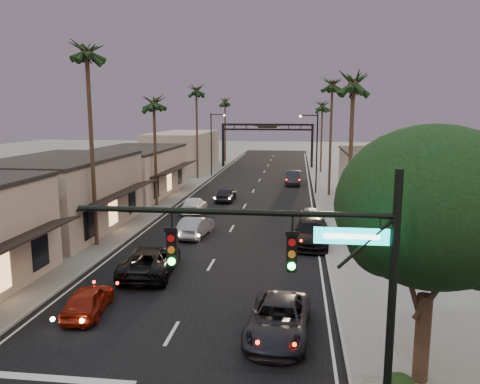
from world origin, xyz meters
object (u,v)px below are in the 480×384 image
(arch, at_px, (267,134))
(palm_lb, at_px, (86,46))
(corner_tree, at_px, (434,213))
(palm_far, at_px, (225,99))
(oncoming_red, at_px, (88,300))
(curbside_black, at_px, (312,233))
(streetlight_right, at_px, (314,147))
(palm_rc, at_px, (323,103))
(oncoming_silver, at_px, (195,226))
(curbside_near, at_px, (278,320))
(palm_ra, at_px, (354,77))
(palm_lc, at_px, (154,98))
(traffic_signal, at_px, (318,271))
(palm_ld, at_px, (196,87))
(oncoming_pickup, at_px, (150,260))
(palm_rb, at_px, (332,81))
(streetlight_left, at_px, (213,139))

(arch, relative_size, palm_lb, 1.00)
(corner_tree, relative_size, palm_far, 0.67)
(oncoming_red, bearing_deg, curbside_black, -136.47)
(streetlight_right, distance_m, palm_rc, 19.75)
(oncoming_silver, relative_size, curbside_near, 0.86)
(streetlight_right, xyz_separation_m, oncoming_silver, (-9.30, -19.61, -4.58))
(oncoming_silver, bearing_deg, streetlight_right, -108.76)
(palm_ra, bearing_deg, curbside_near, -106.85)
(oncoming_red, bearing_deg, palm_rc, -110.80)
(palm_lb, distance_m, palm_lc, 14.30)
(traffic_signal, distance_m, oncoming_silver, 23.27)
(arch, relative_size, palm_ld, 1.07)
(arch, bearing_deg, palm_ld, -119.83)
(oncoming_red, xyz_separation_m, curbside_near, (8.77, -1.15, 0.07))
(palm_lb, relative_size, oncoming_red, 3.89)
(curbside_black, bearing_deg, palm_ld, 119.37)
(corner_tree, distance_m, oncoming_pickup, 16.61)
(palm_rc, xyz_separation_m, oncoming_pickup, (-11.73, -47.05, -9.65))
(palm_lc, bearing_deg, palm_lb, -90.00)
(streetlight_right, xyz_separation_m, oncoming_pickup, (-10.05, -28.05, -4.51))
(streetlight_right, distance_m, palm_lb, 28.89)
(palm_far, distance_m, oncoming_pickup, 62.18)
(traffic_signal, height_order, oncoming_pickup, traffic_signal)
(palm_lb, distance_m, oncoming_red, 17.07)
(traffic_signal, relative_size, oncoming_pickup, 1.45)
(palm_ld, xyz_separation_m, palm_rb, (17.20, -11.00, 0.00))
(corner_tree, bearing_deg, palm_rb, 91.37)
(streetlight_left, relative_size, palm_lb, 0.59)
(palm_far, bearing_deg, palm_ra, -72.62)
(palm_far, relative_size, oncoming_pickup, 2.25)
(palm_ld, xyz_separation_m, palm_rc, (17.20, 9.00, -1.95))
(oncoming_pickup, relative_size, oncoming_silver, 1.29)
(streetlight_right, relative_size, streetlight_left, 1.00)
(oncoming_silver, bearing_deg, arch, -86.44)
(palm_far, bearing_deg, streetlight_left, -86.05)
(corner_tree, relative_size, curbside_near, 1.66)
(palm_lc, height_order, curbside_near, palm_lc)
(palm_rc, bearing_deg, traffic_signal, -92.78)
(oncoming_red, relative_size, oncoming_pickup, 0.67)
(corner_tree, xyz_separation_m, oncoming_pickup, (-12.61, 9.50, -5.16))
(palm_far, bearing_deg, palm_rc, -39.64)
(streetlight_right, relative_size, palm_lb, 0.59)
(corner_tree, bearing_deg, curbside_near, 150.46)
(streetlight_right, height_order, palm_lb, palm_lb)
(palm_ld, relative_size, curbside_black, 2.44)
(corner_tree, height_order, streetlight_left, streetlight_left)
(palm_lb, xyz_separation_m, palm_ld, (0.00, 33.00, -0.97))
(palm_ld, height_order, oncoming_pickup, palm_ld)
(traffic_signal, height_order, streetlight_left, streetlight_left)
(streetlight_right, bearing_deg, palm_ra, -85.43)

